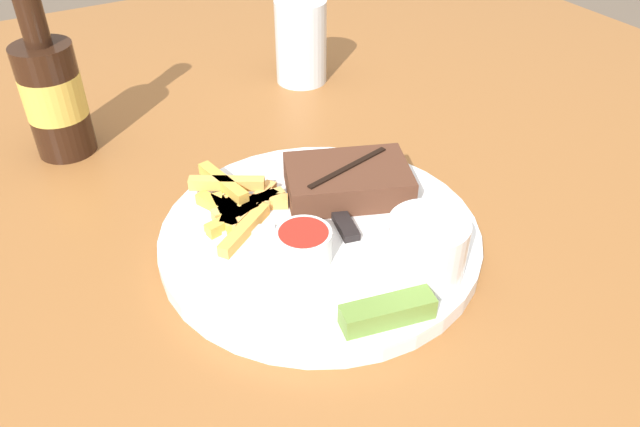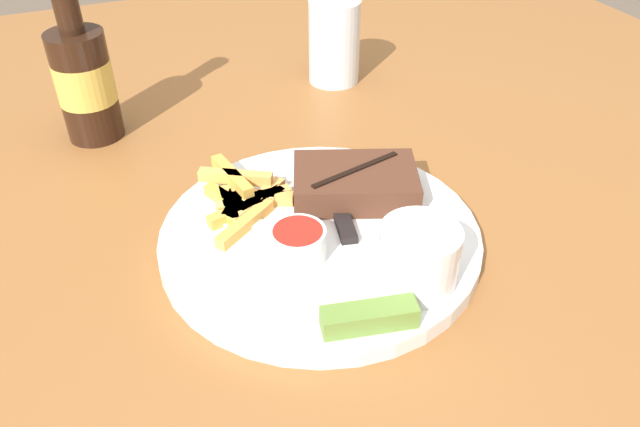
{
  "view_description": "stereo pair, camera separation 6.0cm",
  "coord_description": "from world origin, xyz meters",
  "px_view_note": "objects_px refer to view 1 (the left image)",
  "views": [
    {
      "loc": [
        -0.24,
        -0.41,
        1.14
      ],
      "look_at": [
        0.0,
        0.0,
        0.78
      ],
      "focal_mm": 35.0,
      "sensor_mm": 36.0,
      "label": 1
    },
    {
      "loc": [
        -0.18,
        -0.44,
        1.14
      ],
      "look_at": [
        0.0,
        0.0,
        0.78
      ],
      "focal_mm": 35.0,
      "sensor_mm": 36.0,
      "label": 2
    }
  ],
  "objects_px": {
    "steak_portion": "(348,181)",
    "drinking_glass": "(301,42)",
    "dipping_sauce_cup": "(304,244)",
    "fork_utensil": "(235,229)",
    "dinner_plate": "(320,237)",
    "knife_utensil": "(331,201)",
    "pickle_spear": "(388,312)",
    "coleslaw_cup": "(427,245)",
    "beer_bottle": "(53,93)"
  },
  "relations": [
    {
      "from": "steak_portion",
      "to": "drinking_glass",
      "type": "xyz_separation_m",
      "value": [
        0.11,
        0.3,
        0.03
      ]
    },
    {
      "from": "dipping_sauce_cup",
      "to": "fork_utensil",
      "type": "distance_m",
      "value": 0.08
    },
    {
      "from": "drinking_glass",
      "to": "dinner_plate",
      "type": "bearing_deg",
      "value": -115.81
    },
    {
      "from": "knife_utensil",
      "to": "drinking_glass",
      "type": "height_order",
      "value": "drinking_glass"
    },
    {
      "from": "steak_portion",
      "to": "dinner_plate",
      "type": "bearing_deg",
      "value": -144.63
    },
    {
      "from": "steak_portion",
      "to": "pickle_spear",
      "type": "distance_m",
      "value": 0.18
    },
    {
      "from": "knife_utensil",
      "to": "drinking_glass",
      "type": "xyz_separation_m",
      "value": [
        0.13,
        0.31,
        0.04
      ]
    },
    {
      "from": "steak_portion",
      "to": "drinking_glass",
      "type": "distance_m",
      "value": 0.32
    },
    {
      "from": "dipping_sauce_cup",
      "to": "drinking_glass",
      "type": "xyz_separation_m",
      "value": [
        0.2,
        0.37,
        0.02
      ]
    },
    {
      "from": "coleslaw_cup",
      "to": "steak_portion",
      "type": "bearing_deg",
      "value": 87.17
    },
    {
      "from": "knife_utensil",
      "to": "beer_bottle",
      "type": "relative_size",
      "value": 0.76
    },
    {
      "from": "coleslaw_cup",
      "to": "drinking_glass",
      "type": "xyz_separation_m",
      "value": [
        0.12,
        0.44,
        0.01
      ]
    },
    {
      "from": "fork_utensil",
      "to": "drinking_glass",
      "type": "bearing_deg",
      "value": 80.52
    },
    {
      "from": "steak_portion",
      "to": "coleslaw_cup",
      "type": "xyz_separation_m",
      "value": [
        -0.01,
        -0.14,
        0.02
      ]
    },
    {
      "from": "coleslaw_cup",
      "to": "fork_utensil",
      "type": "bearing_deg",
      "value": 131.14
    },
    {
      "from": "coleslaw_cup",
      "to": "dinner_plate",
      "type": "bearing_deg",
      "value": 116.37
    },
    {
      "from": "dipping_sauce_cup",
      "to": "pickle_spear",
      "type": "height_order",
      "value": "dipping_sauce_cup"
    },
    {
      "from": "dipping_sauce_cup",
      "to": "drinking_glass",
      "type": "bearing_deg",
      "value": 61.76
    },
    {
      "from": "coleslaw_cup",
      "to": "pickle_spear",
      "type": "bearing_deg",
      "value": -153.04
    },
    {
      "from": "drinking_glass",
      "to": "coleslaw_cup",
      "type": "bearing_deg",
      "value": -104.65
    },
    {
      "from": "steak_portion",
      "to": "beer_bottle",
      "type": "height_order",
      "value": "beer_bottle"
    },
    {
      "from": "pickle_spear",
      "to": "fork_utensil",
      "type": "height_order",
      "value": "pickle_spear"
    },
    {
      "from": "dipping_sauce_cup",
      "to": "fork_utensil",
      "type": "relative_size",
      "value": 0.42
    },
    {
      "from": "steak_portion",
      "to": "drinking_glass",
      "type": "bearing_deg",
      "value": 70.19
    },
    {
      "from": "fork_utensil",
      "to": "knife_utensil",
      "type": "relative_size",
      "value": 0.75
    },
    {
      "from": "dinner_plate",
      "to": "dipping_sauce_cup",
      "type": "xyz_separation_m",
      "value": [
        -0.03,
        -0.03,
        0.03
      ]
    },
    {
      "from": "coleslaw_cup",
      "to": "knife_utensil",
      "type": "distance_m",
      "value": 0.14
    },
    {
      "from": "dinner_plate",
      "to": "pickle_spear",
      "type": "distance_m",
      "value": 0.13
    },
    {
      "from": "dipping_sauce_cup",
      "to": "dinner_plate",
      "type": "bearing_deg",
      "value": 40.77
    },
    {
      "from": "dipping_sauce_cup",
      "to": "pickle_spear",
      "type": "bearing_deg",
      "value": -77.74
    },
    {
      "from": "fork_utensil",
      "to": "knife_utensil",
      "type": "bearing_deg",
      "value": 24.31
    },
    {
      "from": "dipping_sauce_cup",
      "to": "beer_bottle",
      "type": "bearing_deg",
      "value": 112.99
    },
    {
      "from": "dinner_plate",
      "to": "steak_portion",
      "type": "xyz_separation_m",
      "value": [
        0.06,
        0.04,
        0.02
      ]
    },
    {
      "from": "steak_portion",
      "to": "beer_bottle",
      "type": "bearing_deg",
      "value": 131.03
    },
    {
      "from": "knife_utensil",
      "to": "beer_bottle",
      "type": "xyz_separation_m",
      "value": [
        -0.21,
        0.28,
        0.06
      ]
    },
    {
      "from": "pickle_spear",
      "to": "beer_bottle",
      "type": "distance_m",
      "value": 0.47
    },
    {
      "from": "dinner_plate",
      "to": "drinking_glass",
      "type": "xyz_separation_m",
      "value": [
        0.16,
        0.34,
        0.05
      ]
    },
    {
      "from": "dinner_plate",
      "to": "dipping_sauce_cup",
      "type": "distance_m",
      "value": 0.05
    },
    {
      "from": "dinner_plate",
      "to": "beer_bottle",
      "type": "xyz_separation_m",
      "value": [
        -0.18,
        0.31,
        0.07
      ]
    },
    {
      "from": "steak_portion",
      "to": "coleslaw_cup",
      "type": "distance_m",
      "value": 0.14
    },
    {
      "from": "dipping_sauce_cup",
      "to": "knife_utensil",
      "type": "xyz_separation_m",
      "value": [
        0.07,
        0.06,
        -0.01
      ]
    },
    {
      "from": "dipping_sauce_cup",
      "to": "beer_bottle",
      "type": "distance_m",
      "value": 0.37
    },
    {
      "from": "dinner_plate",
      "to": "beer_bottle",
      "type": "height_order",
      "value": "beer_bottle"
    },
    {
      "from": "coleslaw_cup",
      "to": "beer_bottle",
      "type": "height_order",
      "value": "beer_bottle"
    },
    {
      "from": "beer_bottle",
      "to": "drinking_glass",
      "type": "relative_size",
      "value": 1.84
    },
    {
      "from": "pickle_spear",
      "to": "steak_portion",
      "type": "bearing_deg",
      "value": 68.26
    },
    {
      "from": "coleslaw_cup",
      "to": "drinking_glass",
      "type": "height_order",
      "value": "drinking_glass"
    },
    {
      "from": "steak_portion",
      "to": "pickle_spear",
      "type": "height_order",
      "value": "steak_portion"
    },
    {
      "from": "coleslaw_cup",
      "to": "drinking_glass",
      "type": "bearing_deg",
      "value": 75.35
    },
    {
      "from": "knife_utensil",
      "to": "dipping_sauce_cup",
      "type": "bearing_deg",
      "value": 145.46
    }
  ]
}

